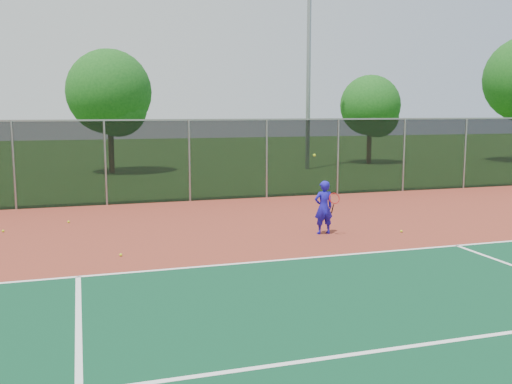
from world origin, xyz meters
TOP-DOWN VIEW (x-y plane):
  - ground at (0.00, 0.00)m, footprint 120.00×120.00m
  - court_apron at (0.00, 2.00)m, footprint 30.00×20.00m
  - fence_back at (0.00, 12.00)m, footprint 30.00×0.06m
  - tennis_player at (-0.59, 5.29)m, footprint 0.59×0.59m
  - practice_ball_0 at (-6.06, 4.45)m, footprint 0.07×0.07m
  - practice_ball_1 at (1.54, 4.81)m, footprint 0.07×0.07m
  - practice_ball_2 at (-7.26, 8.94)m, footprint 0.07×0.07m
  - practice_ball_5 at (-8.97, 8.11)m, footprint 0.07×0.07m
  - floodlight_n at (5.66, 21.62)m, footprint 0.90×0.40m
  - tree_back_left at (-5.11, 22.72)m, footprint 4.48×4.48m
  - tree_back_mid at (10.88, 23.72)m, footprint 3.79×3.79m

SIDE VIEW (x-z plane):
  - ground at x=0.00m, z-range 0.00..0.00m
  - court_apron at x=0.00m, z-range 0.00..0.02m
  - practice_ball_0 at x=-6.06m, z-range 0.02..0.09m
  - practice_ball_1 at x=1.54m, z-range 0.02..0.09m
  - practice_ball_2 at x=-7.26m, z-range 0.02..0.09m
  - practice_ball_5 at x=-8.97m, z-range 0.02..0.09m
  - tennis_player at x=-0.59m, z-range -0.34..1.85m
  - fence_back at x=0.00m, z-range 0.05..3.08m
  - tree_back_mid at x=10.88m, z-range 0.71..6.28m
  - tree_back_left at x=-5.11m, z-range 0.84..7.41m
  - floodlight_n at x=5.66m, z-range 0.78..13.67m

